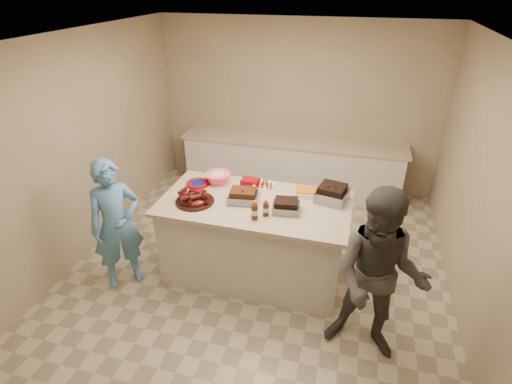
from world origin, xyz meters
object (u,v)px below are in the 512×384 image
(guest_blue, at_px, (127,279))
(guest_gray, at_px, (366,347))
(bbq_bottle_b, at_px, (266,215))
(island, at_px, (255,272))
(coleslaw_bowl, at_px, (218,183))
(bbq_bottle_a, at_px, (255,219))
(roasting_pan, at_px, (331,200))
(plastic_cup, at_px, (209,181))
(rib_platter, at_px, (195,202))
(mustard_bottle, at_px, (254,192))

(guest_blue, distance_m, guest_gray, 2.82)
(bbq_bottle_b, height_order, guest_blue, bbq_bottle_b)
(island, relative_size, coleslaw_bowl, 6.78)
(bbq_bottle_a, xyz_separation_m, guest_gray, (1.26, -0.47, -1.00))
(roasting_pan, bearing_deg, guest_gray, -50.89)
(island, height_order, bbq_bottle_a, bbq_bottle_a)
(island, distance_m, roasting_pan, 1.32)
(island, distance_m, coleslaw_bowl, 1.19)
(coleslaw_bowl, height_order, plastic_cup, coleslaw_bowl)
(roasting_pan, height_order, guest_blue, roasting_pan)
(guest_gray, bearing_deg, guest_blue, -178.73)
(roasting_pan, height_order, bbq_bottle_a, bbq_bottle_a)
(rib_platter, bearing_deg, island, 15.23)
(bbq_bottle_b, relative_size, guest_blue, 0.12)
(bbq_bottle_a, distance_m, guest_gray, 1.68)
(roasting_pan, relative_size, guest_blue, 0.20)
(bbq_bottle_a, height_order, mustard_bottle, bbq_bottle_a)
(bbq_bottle_a, bearing_deg, rib_platter, 167.53)
(coleslaw_bowl, distance_m, guest_gray, 2.44)
(rib_platter, xyz_separation_m, bbq_bottle_a, (0.73, -0.16, 0.00))
(bbq_bottle_a, bearing_deg, bbq_bottle_b, 43.54)
(island, relative_size, rib_platter, 4.90)
(roasting_pan, relative_size, mustard_bottle, 2.84)
(mustard_bottle, xyz_separation_m, guest_blue, (-1.39, -0.74, -1.00))
(guest_blue, bearing_deg, coleslaw_bowl, -1.20)
(bbq_bottle_b, xyz_separation_m, guest_blue, (-1.64, -0.28, -1.00))
(rib_platter, height_order, coleslaw_bowl, coleslaw_bowl)
(coleslaw_bowl, bearing_deg, rib_platter, -99.65)
(bbq_bottle_a, xyz_separation_m, plastic_cup, (-0.76, 0.69, 0.00))
(roasting_pan, xyz_separation_m, mustard_bottle, (-0.89, -0.04, 0.00))
(rib_platter, height_order, mustard_bottle, rib_platter)
(bbq_bottle_b, xyz_separation_m, plastic_cup, (-0.86, 0.60, 0.00))
(bbq_bottle_b, height_order, guest_gray, bbq_bottle_b)
(island, relative_size, mustard_bottle, 18.74)
(mustard_bottle, relative_size, plastic_cup, 1.15)
(coleslaw_bowl, distance_m, bbq_bottle_a, 0.93)
(roasting_pan, relative_size, bbq_bottle_b, 1.72)
(roasting_pan, distance_m, coleslaw_bowl, 1.38)
(rib_platter, bearing_deg, guest_blue, -156.72)
(coleslaw_bowl, relative_size, guest_gray, 0.18)
(bbq_bottle_b, height_order, plastic_cup, bbq_bottle_b)
(rib_platter, xyz_separation_m, mustard_bottle, (0.58, 0.39, 0.00))
(coleslaw_bowl, xyz_separation_m, guest_blue, (-0.90, -0.86, -1.00))
(rib_platter, xyz_separation_m, plastic_cup, (-0.03, 0.53, 0.00))
(coleslaw_bowl, distance_m, bbq_bottle_b, 0.94)
(coleslaw_bowl, bearing_deg, guest_blue, -136.27)
(island, xyz_separation_m, rib_platter, (-0.64, -0.17, 1.00))
(bbq_bottle_b, distance_m, guest_blue, 1.94)
(bbq_bottle_b, bearing_deg, bbq_bottle_a, -136.46)
(island, bearing_deg, mustard_bottle, 107.68)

